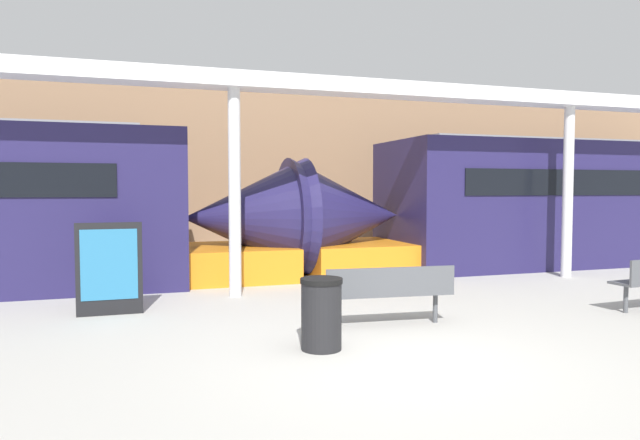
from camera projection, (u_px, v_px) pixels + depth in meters
name	position (u px, v px, depth m)	size (l,w,h in m)	color
ground_plane	(397.00, 361.00, 6.42)	(60.00, 60.00, 0.00)	#B2AFA8
station_wall	(236.00, 169.00, 16.27)	(56.00, 0.20, 5.00)	#937051
train_left	(566.00, 205.00, 15.09)	(15.07, 2.93, 3.20)	#231E4C
bench_near	(389.00, 289.00, 8.00)	(1.90, 0.61, 0.85)	#4C4F54
trash_bin	(321.00, 314.00, 6.86)	(0.51, 0.51, 0.87)	black
poster_board	(109.00, 268.00, 8.72)	(0.97, 0.07, 1.43)	black
support_column_near	(235.00, 193.00, 10.20)	(0.22, 0.22, 3.72)	silver
support_column_far	(568.00, 193.00, 12.46)	(0.22, 0.22, 3.72)	silver
canopy_beam	(234.00, 80.00, 10.09)	(28.00, 0.60, 0.28)	silver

